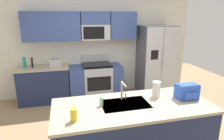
% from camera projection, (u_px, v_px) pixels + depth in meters
% --- Properties ---
extents(ground_plane, '(9.00, 9.00, 0.00)m').
position_uv_depth(ground_plane, '(120.00, 132.00, 3.68)').
color(ground_plane, '#997A56').
rests_on(ground_plane, ground).
extents(kitchen_wall_unit, '(5.20, 0.43, 2.60)m').
position_uv_depth(kitchen_wall_unit, '(94.00, 40.00, 5.19)').
color(kitchen_wall_unit, silver).
rests_on(kitchen_wall_unit, ground).
extents(back_counter, '(1.23, 0.63, 0.90)m').
position_uv_depth(back_counter, '(44.00, 84.00, 4.90)').
color(back_counter, '#1E2A4D').
rests_on(back_counter, ground).
extents(range_oven, '(1.36, 0.61, 1.10)m').
position_uv_depth(range_oven, '(96.00, 80.00, 5.21)').
color(range_oven, '#B7BABF').
rests_on(range_oven, ground).
extents(refrigerator, '(0.90, 0.76, 1.85)m').
position_uv_depth(refrigerator, '(156.00, 60.00, 5.40)').
color(refrigerator, '#4C4F54').
rests_on(refrigerator, ground).
extents(island_counter, '(2.24, 0.98, 0.90)m').
position_uv_depth(island_counter, '(132.00, 132.00, 2.90)').
color(island_counter, '#1E2A4D').
rests_on(island_counter, ground).
extents(toaster, '(0.28, 0.16, 0.18)m').
position_uv_depth(toaster, '(56.00, 63.00, 4.78)').
color(toaster, '#B7BABF').
rests_on(toaster, back_counter).
extents(pepper_mill, '(0.05, 0.05, 0.24)m').
position_uv_depth(pepper_mill, '(32.00, 63.00, 4.69)').
color(pepper_mill, black).
rests_on(pepper_mill, back_counter).
extents(bottle_teal, '(0.07, 0.07, 0.26)m').
position_uv_depth(bottle_teal, '(24.00, 62.00, 4.68)').
color(bottle_teal, teal).
rests_on(bottle_teal, back_counter).
extents(sink_faucet, '(0.09, 0.21, 0.28)m').
position_uv_depth(sink_faucet, '(123.00, 89.00, 2.89)').
color(sink_faucet, '#B7BABF').
rests_on(sink_faucet, island_counter).
extents(drink_cup_yellow, '(0.08, 0.08, 0.28)m').
position_uv_depth(drink_cup_yellow, '(74.00, 115.00, 2.33)').
color(drink_cup_yellow, yellow).
rests_on(drink_cup_yellow, island_counter).
extents(soap_dispenser, '(0.06, 0.06, 0.17)m').
position_uv_depth(soap_dispenser, '(101.00, 101.00, 2.72)').
color(soap_dispenser, '#A5D8B2').
rests_on(soap_dispenser, island_counter).
extents(paper_towel_roll, '(0.12, 0.12, 0.24)m').
position_uv_depth(paper_towel_roll, '(156.00, 89.00, 3.02)').
color(paper_towel_roll, white).
rests_on(paper_towel_roll, island_counter).
extents(backpack, '(0.32, 0.22, 0.23)m').
position_uv_depth(backpack, '(187.00, 91.00, 2.96)').
color(backpack, blue).
rests_on(backpack, island_counter).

